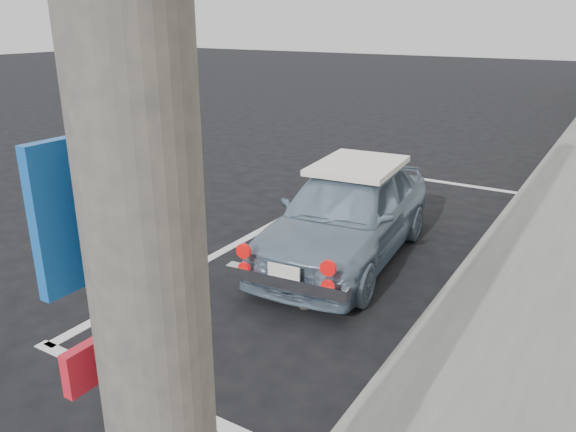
# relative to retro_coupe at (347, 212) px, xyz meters

# --- Properties ---
(ground) EXTENTS (80.00, 80.00, 0.00)m
(ground) POSITION_rel_retro_coupe_xyz_m (-0.47, -2.65, -0.57)
(ground) COLOR black
(ground) RESTS_ON ground
(pline_rear) EXTENTS (3.00, 0.12, 0.01)m
(pline_rear) POSITION_rel_retro_coupe_xyz_m (0.03, -3.15, -0.57)
(pline_rear) COLOR silver
(pline_rear) RESTS_ON ground
(pline_front) EXTENTS (3.00, 0.12, 0.01)m
(pline_front) POSITION_rel_retro_coupe_xyz_m (0.03, 3.85, -0.57)
(pline_front) COLOR silver
(pline_front) RESTS_ON ground
(pline_side) EXTENTS (0.12, 7.00, 0.01)m
(pline_side) POSITION_rel_retro_coupe_xyz_m (-1.37, 0.35, -0.57)
(pline_side) COLOR silver
(pline_side) RESTS_ON ground
(retro_coupe) EXTENTS (1.63, 3.43, 1.13)m
(retro_coupe) POSITION_rel_retro_coupe_xyz_m (0.00, 0.00, 0.00)
(retro_coupe) COLOR #778FA6
(retro_coupe) RESTS_ON ground
(cat) EXTENTS (0.22, 0.42, 0.23)m
(cat) POSITION_rel_retro_coupe_xyz_m (0.24, -1.35, -0.47)
(cat) COLOR #66574E
(cat) RESTS_ON ground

